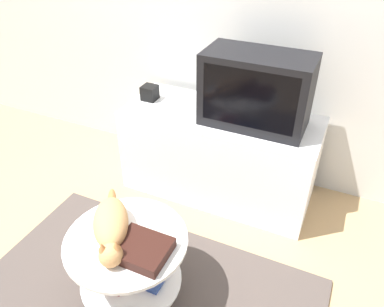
# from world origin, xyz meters

# --- Properties ---
(tv_stand) EXTENTS (1.24, 0.52, 0.59)m
(tv_stand) POSITION_xyz_m (0.02, 1.06, 0.29)
(tv_stand) COLOR white
(tv_stand) RESTS_ON ground_plane
(tv) EXTENTS (0.61, 0.32, 0.43)m
(tv) POSITION_xyz_m (0.23, 1.05, 0.80)
(tv) COLOR black
(tv) RESTS_ON tv_stand
(speaker) EXTENTS (0.10, 0.10, 0.10)m
(speaker) POSITION_xyz_m (-0.49, 1.07, 0.64)
(speaker) COLOR black
(speaker) RESTS_ON tv_stand
(coffee_table) EXTENTS (0.56, 0.56, 0.41)m
(coffee_table) POSITION_xyz_m (-0.05, 0.06, 0.29)
(coffee_table) COLOR #B2B2B7
(coffee_table) RESTS_ON rug
(dvd_box) EXTENTS (0.23, 0.20, 0.05)m
(dvd_box) POSITION_xyz_m (0.06, 0.02, 0.46)
(dvd_box) COLOR black
(dvd_box) RESTS_ON coffee_table
(cat) EXTENTS (0.32, 0.44, 0.13)m
(cat) POSITION_xyz_m (-0.12, 0.06, 0.49)
(cat) COLOR tan
(cat) RESTS_ON coffee_table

